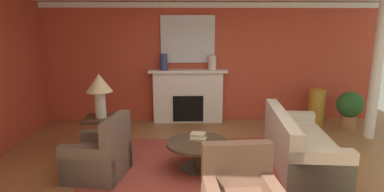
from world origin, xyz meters
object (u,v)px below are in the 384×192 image
mantel_mirror (188,39)px  vase_tall_corner (316,107)px  vase_mantel_left (164,62)px  potted_plant (350,107)px  armchair_near_window (100,157)px  fireplace (188,98)px  side_table (102,134)px  sofa (299,146)px  coffee_table (198,149)px  table_lamp (99,87)px  vase_mantel_right (212,63)px

mantel_mirror → vase_tall_corner: bearing=-8.2°
vase_mantel_left → potted_plant: size_ratio=0.44×
vase_mantel_left → mantel_mirror: bearing=17.2°
armchair_near_window → potted_plant: bearing=23.7°
fireplace → mantel_mirror: size_ratio=1.46×
mantel_mirror → potted_plant: bearing=-11.8°
armchair_near_window → side_table: (-0.15, 0.78, 0.09)m
fireplace → sofa: size_ratio=0.82×
coffee_table → table_lamp: 1.94m
table_lamp → side_table: bearing=-90.0°
fireplace → side_table: fireplace is taller
fireplace → vase_tall_corner: 2.95m
table_lamp → potted_plant: size_ratio=0.90×
vase_mantel_right → potted_plant: vase_mantel_right is taller
sofa → side_table: size_ratio=3.12×
mantel_mirror → armchair_near_window: size_ratio=1.30×
mantel_mirror → coffee_table: 3.10m
mantel_mirror → vase_mantel_left: bearing=-162.8°
side_table → vase_tall_corner: (4.44, 1.68, 0.01)m
fireplace → vase_mantel_left: size_ratio=4.96×
mantel_mirror → sofa: size_ratio=0.57×
coffee_table → table_lamp: size_ratio=1.33×
fireplace → vase_tall_corner: size_ratio=2.20×
fireplace → potted_plant: size_ratio=2.16×
vase_tall_corner → side_table: bearing=-159.3°
fireplace → coffee_table: size_ratio=1.80×
coffee_table → vase_mantel_left: (-0.67, 2.49, 1.09)m
mantel_mirror → vase_tall_corner: size_ratio=1.51×
armchair_near_window → vase_mantel_left: bearing=73.3°
side_table → table_lamp: bearing=90.0°
table_lamp → armchair_near_window: bearing=-79.2°
table_lamp → vase_mantel_left: size_ratio=2.06×
armchair_near_window → side_table: size_ratio=1.36×
mantel_mirror → side_table: 3.00m
fireplace → mantel_mirror: mantel_mirror is taller
side_table → potted_plant: bearing=15.1°
sofa → armchair_near_window: bearing=-173.0°
mantel_mirror → potted_plant: mantel_mirror is taller
vase_tall_corner → potted_plant: 0.68m
side_table → vase_tall_corner: bearing=20.7°
coffee_table → potted_plant: (3.41, 1.92, 0.16)m
sofa → potted_plant: size_ratio=2.62×
fireplace → vase_mantel_left: vase_mantel_left is taller
vase_mantel_left → armchair_near_window: bearing=-106.7°
armchair_near_window → table_lamp: (-0.15, 0.78, 0.92)m
table_lamp → vase_mantel_right: bearing=43.1°
potted_plant → vase_mantel_left: bearing=172.1°
vase_mantel_left → sofa: bearing=-45.0°
fireplace → side_table: (-1.51, -1.98, -0.19)m
fireplace → mantel_mirror: (-0.00, 0.12, 1.34)m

